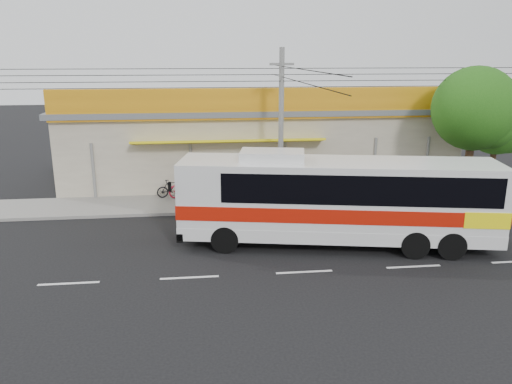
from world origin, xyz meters
TOP-DOWN VIEW (x-y plane):
  - ground at (0.00, 0.00)m, footprint 120.00×120.00m
  - sidewalk at (0.00, 6.00)m, footprint 30.00×3.20m
  - lane_markings at (0.00, -2.50)m, footprint 50.00×0.12m
  - storefront_building at (-0.01, 11.54)m, footprint 22.60×9.20m
  - coach_bus at (1.96, -0.10)m, footprint 12.55×4.90m
  - motorbike_red at (-4.24, 7.19)m, footprint 2.18×1.64m
  - motorbike_dark at (-5.03, 7.13)m, footprint 1.63×0.87m
  - utility_pole at (0.42, 5.40)m, footprint 34.00×14.00m
  - tree_near at (10.13, 4.97)m, footprint 4.13×4.13m
  - tree_far at (12.44, 6.63)m, footprint 3.24×3.24m

SIDE VIEW (x-z plane):
  - ground at x=0.00m, z-range 0.00..0.00m
  - lane_markings at x=0.00m, z-range -0.01..0.01m
  - sidewalk at x=0.00m, z-range 0.00..0.15m
  - motorbike_dark at x=-5.03m, z-range 0.15..1.09m
  - motorbike_red at x=-4.24m, z-range 0.15..1.25m
  - coach_bus at x=1.96m, z-range 0.13..3.92m
  - storefront_building at x=-0.01m, z-range -0.55..5.15m
  - tree_far at x=12.44m, z-range 0.95..6.32m
  - tree_near at x=10.13m, z-range 1.21..8.06m
  - utility_pole at x=0.42m, z-range 2.50..10.18m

